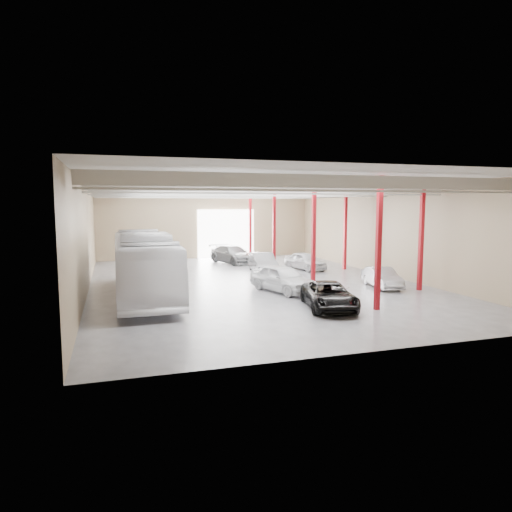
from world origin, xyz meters
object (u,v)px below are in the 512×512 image
car_row_c (233,254)px  car_right_near (382,277)px  car_row_a (283,278)px  car_right_far (305,261)px  coach_bus (144,264)px  car_row_b (263,263)px  black_sedan (329,296)px

car_row_c → car_right_near: size_ratio=1.39×
car_row_a → car_right_far: car_row_a is taller
coach_bus → car_row_b: coach_bus is taller
coach_bus → black_sedan: coach_bus is taller
coach_bus → car_row_b: size_ratio=2.85×
black_sedan → car_row_a: (-0.66, 5.20, 0.15)m
coach_bus → car_row_a: 8.64m
car_right_near → car_right_far: car_right_far is taller
coach_bus → car_row_b: (9.92, 7.11, -1.14)m
black_sedan → car_row_c: bearing=103.7°
black_sedan → car_row_c: car_row_c is taller
car_row_b → car_right_near: car_row_b is taller
coach_bus → car_row_c: bearing=56.6°
black_sedan → coach_bus: bearing=158.5°
coach_bus → car_row_c: (9.08, 13.54, -1.11)m
coach_bus → car_row_a: (8.48, -1.22, -1.08)m
car_row_a → car_row_c: size_ratio=0.88×
car_right_far → car_row_b: bearing=172.0°
car_row_b → car_right_far: size_ratio=1.12×
car_right_near → coach_bus: bearing=-177.0°
car_right_near → car_right_far: 9.47m
car_row_c → car_right_near: car_row_c is taller
car_row_c → car_right_far: car_row_c is taller
car_row_b → car_right_far: bearing=12.6°
coach_bus → car_right_near: bearing=-6.5°
car_row_a → car_right_near: car_row_a is taller
coach_bus → car_row_a: size_ratio=2.76×
car_row_c → car_right_far: bearing=-69.0°
coach_bus → car_right_far: size_ratio=3.19×
car_row_b → coach_bus: bearing=-137.3°
car_row_c → black_sedan: bearing=-107.3°
car_right_far → black_sedan: bearing=-122.3°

